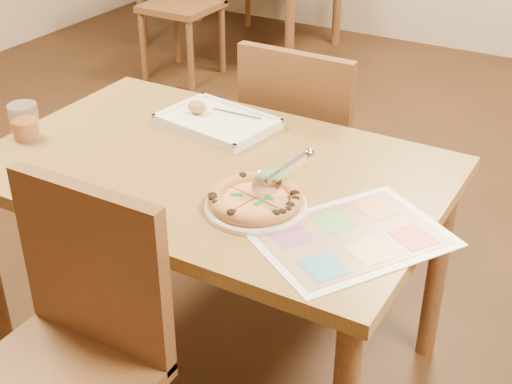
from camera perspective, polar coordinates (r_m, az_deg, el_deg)
The scene contains 9 objects.
dining_table at distance 2.07m, azimuth -3.47°, elevation 0.12°, with size 1.30×0.85×0.72m.
chair_near at distance 1.73m, azimuth -14.47°, elevation -10.53°, with size 0.42×0.42×0.47m.
chair_far at distance 2.56m, azimuth 3.92°, elevation 4.61°, with size 0.42×0.42×0.47m.
plate at distance 1.81m, azimuth 0.00°, elevation -1.18°, with size 0.26×0.26×0.01m, color silver.
pizza at distance 1.80m, azimuth -0.05°, elevation -0.57°, with size 0.24×0.24×0.04m.
pizza_cutter at distance 1.79m, azimuth 1.99°, elevation 1.51°, with size 0.09×0.16×0.10m.
appetizer_tray at distance 2.26m, azimuth -3.23°, elevation 5.63°, with size 0.38×0.29×0.06m.
glass_tumbler at distance 2.27m, azimuth -18.00°, elevation 5.21°, with size 0.09×0.09×0.11m.
menu at distance 1.72m, azimuth 7.63°, elevation -3.55°, with size 0.32×0.44×0.01m, color white.
Camera 1 is at (1.00, -1.49, 1.66)m, focal length 50.00 mm.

